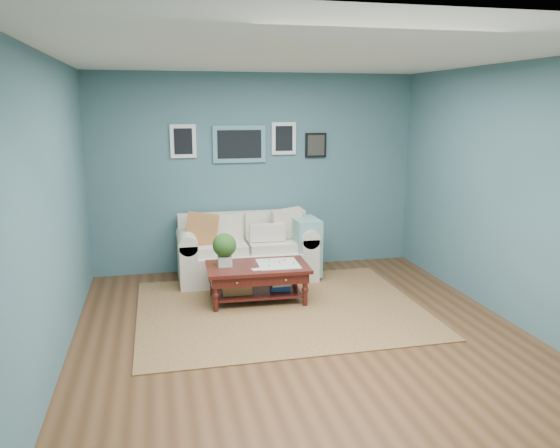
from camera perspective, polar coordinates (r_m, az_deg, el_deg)
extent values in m
plane|color=brown|center=(5.57, 2.46, -11.66)|extent=(5.00, 5.00, 0.00)
plane|color=white|center=(5.11, 2.75, 17.21)|extent=(5.00, 5.00, 0.00)
cube|color=#3E626E|center=(7.59, -2.44, 5.36)|extent=(4.50, 0.02, 2.70)
cube|color=#3E626E|center=(2.91, 15.87, -6.32)|extent=(4.50, 0.02, 2.70)
cube|color=#3E626E|center=(5.07, -22.73, 1.00)|extent=(0.02, 5.00, 2.70)
cube|color=#3E626E|center=(6.16, 23.24, 2.79)|extent=(0.02, 5.00, 2.70)
cube|color=#598C96|center=(7.49, -4.28, 8.32)|extent=(0.72, 0.03, 0.50)
cube|color=black|center=(7.47, -4.25, 8.31)|extent=(0.60, 0.01, 0.38)
cube|color=white|center=(7.41, -10.09, 8.51)|extent=(0.34, 0.03, 0.44)
cube|color=white|center=(7.60, 0.40, 8.94)|extent=(0.34, 0.03, 0.44)
cube|color=black|center=(7.72, 3.76, 8.22)|extent=(0.30, 0.03, 0.34)
cube|color=brown|center=(6.26, 0.01, -8.82)|extent=(3.16, 2.53, 0.01)
cube|color=beige|center=(7.29, -3.51, -4.21)|extent=(1.33, 0.82, 0.39)
cube|color=beige|center=(7.48, -3.95, -0.44)|extent=(1.74, 0.21, 0.45)
cube|color=beige|center=(7.18, -9.66, -3.84)|extent=(0.22, 0.82, 0.58)
cube|color=beige|center=(7.42, 2.42, -3.15)|extent=(0.22, 0.82, 0.58)
cylinder|color=beige|center=(7.11, -9.74, -1.59)|extent=(0.24, 0.82, 0.24)
cylinder|color=beige|center=(7.35, 2.44, -0.96)|extent=(0.24, 0.82, 0.24)
cube|color=beige|center=(7.12, -6.29, -2.51)|extent=(0.67, 0.52, 0.12)
cube|color=beige|center=(7.23, -0.67, -2.21)|extent=(0.67, 0.52, 0.12)
cube|color=beige|center=(7.32, -6.57, -0.26)|extent=(0.67, 0.11, 0.34)
cube|color=beige|center=(7.42, -1.11, 0.00)|extent=(0.67, 0.11, 0.34)
cube|color=#B55E2E|center=(7.04, -8.16, -0.49)|extent=(0.45, 0.16, 0.44)
cube|color=silver|center=(7.28, 0.78, 0.06)|extent=(0.44, 0.17, 0.43)
cube|color=beige|center=(7.13, -1.35, -0.90)|extent=(0.47, 0.11, 0.22)
cube|color=#7DB9AB|center=(7.28, 2.67, -2.31)|extent=(0.32, 0.51, 0.75)
cube|color=#340D0C|center=(6.37, -2.38, -4.49)|extent=(1.20, 0.73, 0.04)
cube|color=#340D0C|center=(6.40, -2.37, -5.17)|extent=(1.12, 0.65, 0.12)
cube|color=#340D0C|center=(6.47, -2.36, -7.14)|extent=(1.02, 0.55, 0.02)
sphere|color=gold|center=(6.07, -4.52, -6.17)|extent=(0.03, 0.03, 0.03)
sphere|color=gold|center=(6.14, 0.61, -5.89)|extent=(0.03, 0.03, 0.03)
cylinder|color=#340D0C|center=(6.14, -6.76, -7.39)|extent=(0.06, 0.06, 0.40)
cylinder|color=#340D0C|center=(6.28, 2.64, -6.86)|extent=(0.06, 0.06, 0.40)
cylinder|color=#340D0C|center=(6.64, -7.08, -5.88)|extent=(0.06, 0.06, 0.40)
cylinder|color=#340D0C|center=(6.78, 1.61, -5.42)|extent=(0.06, 0.06, 0.40)
cube|color=beige|center=(6.36, -5.79, -3.85)|extent=(0.16, 0.16, 0.12)
sphere|color=#23501C|center=(6.31, -5.82, -2.22)|extent=(0.28, 0.28, 0.28)
cube|color=beige|center=(6.41, -0.20, -4.18)|extent=(0.49, 0.49, 0.01)
cube|color=#956441|center=(6.41, -4.55, -6.32)|extent=(0.34, 0.25, 0.20)
cube|color=navy|center=(6.51, 0.03, -6.38)|extent=(0.24, 0.19, 0.11)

